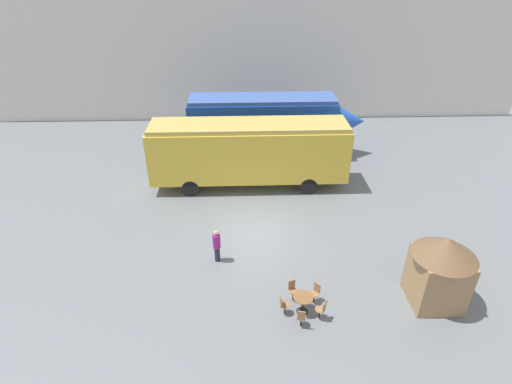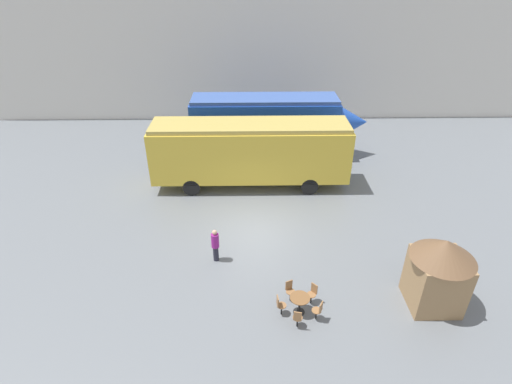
{
  "view_description": "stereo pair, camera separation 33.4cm",
  "coord_description": "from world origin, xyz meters",
  "px_view_note": "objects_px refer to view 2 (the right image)",
  "views": [
    {
      "loc": [
        -0.55,
        -15.84,
        11.56
      ],
      "look_at": [
        0.08,
        1.0,
        1.6
      ],
      "focal_mm": 28.0,
      "sensor_mm": 36.0,
      "label": 1
    },
    {
      "loc": [
        -0.21,
        -15.85,
        11.56
      ],
      "look_at": [
        0.08,
        1.0,
        1.6
      ],
      "focal_mm": 28.0,
      "sensor_mm": 36.0,
      "label": 2
    }
  ],
  "objects_px": {
    "cafe_table_near": "(300,301)",
    "visitor_person": "(215,244)",
    "cafe_chair_0": "(313,292)",
    "ticket_kiosk": "(439,270)",
    "streamlined_locomotive": "(276,121)",
    "passenger_coach_vintage": "(250,150)"
  },
  "relations": [
    {
      "from": "cafe_table_near",
      "to": "cafe_chair_0",
      "type": "relative_size",
      "value": 0.86
    },
    {
      "from": "visitor_person",
      "to": "cafe_chair_0",
      "type": "bearing_deg",
      "value": -33.53
    },
    {
      "from": "cafe_chair_0",
      "to": "visitor_person",
      "type": "relative_size",
      "value": 0.54
    },
    {
      "from": "cafe_table_near",
      "to": "ticket_kiosk",
      "type": "relative_size",
      "value": 0.25
    },
    {
      "from": "cafe_table_near",
      "to": "passenger_coach_vintage",
      "type": "bearing_deg",
      "value": 100.2
    },
    {
      "from": "cafe_chair_0",
      "to": "cafe_table_near",
      "type": "bearing_deg",
      "value": 0.0
    },
    {
      "from": "streamlined_locomotive",
      "to": "ticket_kiosk",
      "type": "relative_size",
      "value": 3.79
    },
    {
      "from": "cafe_table_near",
      "to": "cafe_chair_0",
      "type": "height_order",
      "value": "cafe_chair_0"
    },
    {
      "from": "ticket_kiosk",
      "to": "visitor_person",
      "type": "bearing_deg",
      "value": 162.38
    },
    {
      "from": "cafe_table_near",
      "to": "visitor_person",
      "type": "xyz_separation_m",
      "value": [
        -3.32,
        3.07,
        0.3
      ]
    },
    {
      "from": "cafe_chair_0",
      "to": "ticket_kiosk",
      "type": "height_order",
      "value": "ticket_kiosk"
    },
    {
      "from": "passenger_coach_vintage",
      "to": "ticket_kiosk",
      "type": "bearing_deg",
      "value": -53.94
    },
    {
      "from": "cafe_chair_0",
      "to": "streamlined_locomotive",
      "type": "bearing_deg",
      "value": -129.2
    },
    {
      "from": "streamlined_locomotive",
      "to": "cafe_chair_0",
      "type": "relative_size",
      "value": 13.07
    },
    {
      "from": "cafe_table_near",
      "to": "ticket_kiosk",
      "type": "xyz_separation_m",
      "value": [
        5.1,
        0.39,
        1.11
      ]
    },
    {
      "from": "cafe_table_near",
      "to": "ticket_kiosk",
      "type": "distance_m",
      "value": 5.24
    },
    {
      "from": "cafe_table_near",
      "to": "visitor_person",
      "type": "bearing_deg",
      "value": 137.27
    },
    {
      "from": "passenger_coach_vintage",
      "to": "streamlined_locomotive",
      "type": "bearing_deg",
      "value": 67.66
    },
    {
      "from": "cafe_table_near",
      "to": "cafe_chair_0",
      "type": "distance_m",
      "value": 0.75
    },
    {
      "from": "cafe_chair_0",
      "to": "ticket_kiosk",
      "type": "bearing_deg",
      "value": 136.69
    },
    {
      "from": "cafe_table_near",
      "to": "ticket_kiosk",
      "type": "height_order",
      "value": "ticket_kiosk"
    },
    {
      "from": "visitor_person",
      "to": "cafe_table_near",
      "type": "bearing_deg",
      "value": -42.73
    }
  ]
}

